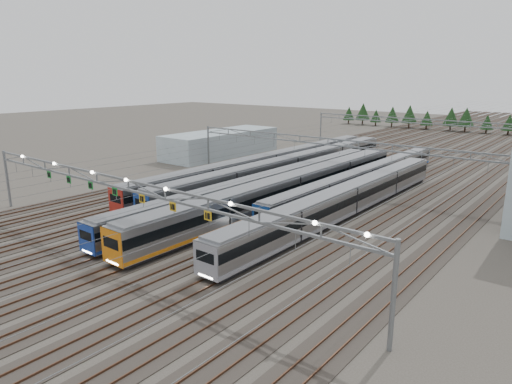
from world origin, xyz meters
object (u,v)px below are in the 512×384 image
Objects in this scene: train_f at (347,200)px; gantry_far at (421,125)px; train_c at (266,185)px; train_b at (290,167)px; west_shed at (221,143)px; train_e at (365,178)px; train_d at (291,188)px; gantry_mid at (328,147)px; gantry_near at (127,187)px; train_a at (270,164)px.

gantry_far is (-11.25, 59.28, 4.20)m from train_f.
train_f is at bearing -1.18° from train_c.
train_b is 46.74m from gantry_far.
train_b is 22.33m from train_f.
train_b is at bearing -22.74° from west_shed.
train_c is 17.03m from train_e.
train_c is 1.00× the size of train_d.
west_shed reaches higher than train_f.
train_f is 60.49m from gantry_far.
gantry_mid is (-11.25, 14.28, 4.20)m from train_f.
gantry_mid is at bearing 89.93° from gantry_near.
train_d is at bearing -34.00° from west_shed.
train_e is 15.41m from train_f.
train_b is at bearing -98.34° from gantry_far.
train_d is at bearing -80.91° from gantry_mid.
train_a is 4.50m from train_b.
train_d is 15.21m from train_e.
gantry_near is at bearing -90.03° from gantry_far.
train_b is 13.59m from train_e.
train_b is 1.16× the size of gantry_near.
train_f is 1.76× the size of west_shed.
train_a is 1.10× the size of train_c.
gantry_far is (2.25, 59.00, 4.31)m from train_c.
train_a is 1.10× the size of train_d.
gantry_mid reaches higher than train_a.
gantry_far reaches higher than train_e.
gantry_mid is at bearing -90.00° from gantry_far.
west_shed reaches higher than train_e.
gantry_mid reaches higher than train_d.
train_d is 1.06× the size of gantry_mid.
train_f is at bearing -73.02° from train_e.
train_d is (9.00, -13.00, 0.04)m from train_b.
train_a is 1.20× the size of train_e.
gantry_mid is at bearing 128.23° from train_f.
gantry_near reaches higher than train_a.
train_f is (9.00, -0.21, -0.14)m from train_d.
train_d is at bearing -0.82° from train_c.
train_b is at bearing 2.21° from train_a.
train_d reaches higher than train_f.
train_e is at bearing 5.36° from train_a.
gantry_near is at bearing -56.12° from west_shed.
gantry_mid is (11.25, 1.24, 4.12)m from train_a.
west_shed is at bearing -134.35° from gantry_far.
train_c is 59.20m from gantry_far.
train_c is at bearing -54.82° from train_a.
train_c is (9.00, -12.77, -0.19)m from train_a.
gantry_far is (0.05, 85.12, -0.70)m from gantry_near.
gantry_near is at bearing -95.04° from train_d.
train_c is (4.50, -12.94, -0.21)m from train_b.
gantry_far is at bearing 76.33° from train_a.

